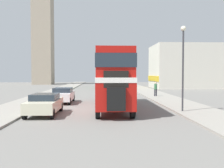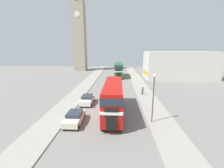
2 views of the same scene
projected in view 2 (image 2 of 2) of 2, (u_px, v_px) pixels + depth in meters
The scene contains 11 objects.
ground_plane at pixel (108, 114), 20.57m from camera, with size 120.00×120.00×0.00m, color slate.
sidewalk_right at pixel (157, 115), 20.27m from camera, with size 3.50×120.00×0.12m.
sidewalk_left at pixel (59, 113), 20.84m from camera, with size 3.50×120.00×0.12m.
double_decker_bus at pixel (113, 96), 20.36m from camera, with size 2.41×11.03×4.31m.
bus_distant at pixel (119, 69), 48.38m from camera, with size 2.53×10.23×4.44m.
car_parked_near at pixel (74, 117), 18.04m from camera, with size 1.83×4.06×1.38m.
car_parked_mid at pixel (87, 99), 24.52m from camera, with size 1.81×4.05×1.41m.
pedestrian_walking at pixel (143, 90), 29.19m from camera, with size 0.33×0.33×1.61m.
street_lamp at pixel (154, 91), 17.37m from camera, with size 0.36×0.36×5.86m.
church_tower at pixel (79, 18), 59.92m from camera, with size 4.95×4.95×40.85m.
shop_building_block at pixel (179, 65), 46.35m from camera, with size 20.64×9.75×8.13m.
Camera 2 is at (1.43, -19.06, 8.70)m, focal length 24.00 mm.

